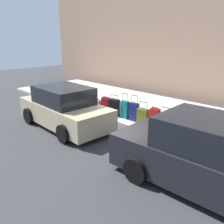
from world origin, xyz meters
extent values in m
plane|color=#333335|center=(0.00, 0.00, 0.00)|extent=(40.00, 40.00, 0.00)
cube|color=#ADA89E|center=(0.00, -2.50, 0.07)|extent=(18.00, 5.00, 0.14)
cube|color=#9E7A60|center=(0.00, -7.13, 4.68)|extent=(24.00, 3.00, 9.36)
cube|color=#0F606B|center=(-3.93, -0.43, 0.46)|extent=(0.37, 0.20, 0.63)
cube|color=black|center=(-3.93, -0.43, 0.46)|extent=(0.38, 0.04, 0.64)
cylinder|color=gray|center=(-4.09, -0.43, 0.79)|extent=(0.02, 0.02, 0.04)
cylinder|color=gray|center=(-3.78, -0.43, 0.79)|extent=(0.02, 0.02, 0.04)
cylinder|color=black|center=(-3.93, -0.43, 0.81)|extent=(0.31, 0.03, 0.02)
cylinder|color=black|center=(-4.10, -0.43, 0.16)|extent=(0.04, 0.02, 0.04)
cylinder|color=black|center=(-3.77, -0.43, 0.16)|extent=(0.04, 0.02, 0.04)
cube|color=black|center=(-3.41, -0.54, 0.40)|extent=(0.44, 0.28, 0.52)
cube|color=black|center=(-3.41, -0.54, 0.40)|extent=(0.43, 0.08, 0.53)
cylinder|color=gray|center=(-3.59, -0.52, 0.76)|extent=(0.02, 0.02, 0.21)
cylinder|color=gray|center=(-3.24, -0.55, 0.76)|extent=(0.02, 0.02, 0.21)
cylinder|color=black|center=(-3.41, -0.54, 0.87)|extent=(0.36, 0.06, 0.02)
cylinder|color=black|center=(-3.60, -0.52, 0.16)|extent=(0.05, 0.02, 0.04)
cylinder|color=black|center=(-3.23, -0.55, 0.16)|extent=(0.05, 0.02, 0.04)
cube|color=maroon|center=(-2.85, -0.56, 0.46)|extent=(0.47, 0.21, 0.64)
cube|color=black|center=(-2.85, -0.56, 0.46)|extent=(0.47, 0.06, 0.66)
cylinder|color=gray|center=(-3.05, -0.57, 0.94)|extent=(0.02, 0.02, 0.31)
cylinder|color=gray|center=(-2.66, -0.55, 0.94)|extent=(0.02, 0.02, 0.31)
cylinder|color=black|center=(-2.85, -0.56, 1.10)|extent=(0.40, 0.05, 0.02)
cylinder|color=black|center=(-3.06, -0.57, 0.16)|extent=(0.05, 0.02, 0.04)
cylinder|color=black|center=(-2.65, -0.55, 0.16)|extent=(0.05, 0.02, 0.04)
cube|color=#9EA0A8|center=(-2.27, -0.43, 0.45)|extent=(0.46, 0.24, 0.62)
cube|color=black|center=(-2.27, -0.43, 0.45)|extent=(0.46, 0.05, 0.63)
cylinder|color=gray|center=(-2.47, -0.44, 0.90)|extent=(0.02, 0.02, 0.28)
cylinder|color=gray|center=(-2.08, -0.43, 0.90)|extent=(0.02, 0.02, 0.28)
cylinder|color=black|center=(-2.27, -0.43, 1.04)|extent=(0.39, 0.03, 0.02)
cylinder|color=black|center=(-2.48, -0.44, 0.16)|extent=(0.04, 0.02, 0.04)
cylinder|color=black|center=(-2.07, -0.43, 0.16)|extent=(0.04, 0.02, 0.04)
cube|color=red|center=(-1.75, -0.50, 0.51)|extent=(0.35, 0.19, 0.75)
cube|color=black|center=(-1.75, -0.50, 0.51)|extent=(0.36, 0.03, 0.76)
cylinder|color=gray|center=(-1.89, -0.50, 0.91)|extent=(0.02, 0.02, 0.04)
cylinder|color=gray|center=(-1.60, -0.50, 0.91)|extent=(0.02, 0.02, 0.04)
cylinder|color=black|center=(-1.75, -0.50, 0.93)|extent=(0.29, 0.02, 0.02)
cylinder|color=black|center=(-1.90, -0.50, 0.16)|extent=(0.04, 0.02, 0.04)
cylinder|color=black|center=(-1.59, -0.50, 0.16)|extent=(0.04, 0.02, 0.04)
cube|color=#59601E|center=(-1.22, -0.47, 0.46)|extent=(0.45, 0.26, 0.63)
cube|color=black|center=(-1.22, -0.47, 0.46)|extent=(0.46, 0.05, 0.64)
cylinder|color=gray|center=(-1.41, -0.47, 0.90)|extent=(0.02, 0.02, 0.26)
cylinder|color=gray|center=(-1.03, -0.46, 0.90)|extent=(0.02, 0.02, 0.26)
cylinder|color=black|center=(-1.22, -0.47, 1.04)|extent=(0.39, 0.03, 0.02)
cylinder|color=black|center=(-1.42, -0.47, 0.16)|extent=(0.04, 0.02, 0.04)
cylinder|color=black|center=(-1.02, -0.46, 0.16)|extent=(0.04, 0.02, 0.04)
cube|color=navy|center=(-0.69, -0.56, 0.51)|extent=(0.35, 0.20, 0.74)
cube|color=black|center=(-0.69, -0.56, 0.51)|extent=(0.36, 0.04, 0.76)
cylinder|color=gray|center=(-0.84, -0.56, 1.04)|extent=(0.02, 0.02, 0.32)
cylinder|color=gray|center=(-0.55, -0.56, 1.04)|extent=(0.02, 0.02, 0.32)
cylinder|color=black|center=(-0.69, -0.56, 1.20)|extent=(0.29, 0.02, 0.02)
cylinder|color=black|center=(-0.85, -0.56, 0.16)|extent=(0.04, 0.02, 0.04)
cylinder|color=black|center=(-0.54, -0.56, 0.16)|extent=(0.04, 0.02, 0.04)
cube|color=#0F606B|center=(-0.21, -0.54, 0.51)|extent=(0.37, 0.22, 0.73)
cube|color=black|center=(-0.21, -0.54, 0.51)|extent=(0.37, 0.05, 0.75)
cylinder|color=gray|center=(-0.36, -0.53, 1.03)|extent=(0.02, 0.02, 0.32)
cylinder|color=gray|center=(-0.07, -0.55, 1.03)|extent=(0.02, 0.02, 0.32)
cylinder|color=black|center=(-0.21, -0.54, 1.19)|extent=(0.30, 0.04, 0.02)
cylinder|color=black|center=(-0.37, -0.53, 0.16)|extent=(0.04, 0.02, 0.04)
cylinder|color=black|center=(-0.06, -0.55, 0.16)|extent=(0.04, 0.02, 0.04)
cube|color=black|center=(0.32, -0.44, 0.51)|extent=(0.47, 0.27, 0.73)
cube|color=black|center=(0.32, -0.44, 0.51)|extent=(0.47, 0.08, 0.75)
cylinder|color=gray|center=(0.12, -0.46, 0.97)|extent=(0.02, 0.02, 0.19)
cylinder|color=gray|center=(0.51, -0.43, 0.97)|extent=(0.02, 0.02, 0.19)
cylinder|color=black|center=(0.32, -0.44, 1.06)|extent=(0.40, 0.05, 0.02)
cylinder|color=black|center=(0.11, -0.46, 0.16)|extent=(0.05, 0.02, 0.04)
cylinder|color=black|center=(0.52, -0.43, 0.16)|extent=(0.05, 0.02, 0.04)
cube|color=maroon|center=(0.87, -0.49, 0.49)|extent=(0.42, 0.23, 0.70)
cube|color=black|center=(0.87, -0.49, 0.49)|extent=(0.41, 0.06, 0.71)
cylinder|color=gray|center=(0.70, -0.50, 0.86)|extent=(0.02, 0.02, 0.04)
cylinder|color=gray|center=(1.04, -0.48, 0.86)|extent=(0.02, 0.02, 0.04)
cylinder|color=black|center=(0.87, -0.49, 0.88)|extent=(0.35, 0.04, 0.02)
cylinder|color=black|center=(0.70, -0.50, 0.16)|extent=(0.05, 0.02, 0.04)
cylinder|color=black|center=(1.05, -0.48, 0.16)|extent=(0.05, 0.02, 0.04)
cube|color=#9EA0A8|center=(1.37, -0.42, 0.40)|extent=(0.36, 0.21, 0.53)
cube|color=black|center=(1.37, -0.42, 0.40)|extent=(0.36, 0.05, 0.54)
cylinder|color=gray|center=(1.23, -0.43, 0.69)|extent=(0.02, 0.02, 0.04)
cylinder|color=gray|center=(1.52, -0.41, 0.69)|extent=(0.02, 0.02, 0.04)
cylinder|color=black|center=(1.37, -0.42, 0.71)|extent=(0.29, 0.03, 0.02)
cylinder|color=black|center=(1.22, -0.43, 0.16)|extent=(0.04, 0.02, 0.04)
cylinder|color=black|center=(1.52, -0.41, 0.16)|extent=(0.04, 0.02, 0.04)
cylinder|color=#99999E|center=(2.07, -0.49, 0.44)|extent=(0.20, 0.20, 0.59)
sphere|color=#99999E|center=(2.07, -0.49, 0.78)|extent=(0.21, 0.21, 0.21)
cylinder|color=#99999E|center=(2.22, -0.49, 0.47)|extent=(0.09, 0.10, 0.09)
cylinder|color=#99999E|center=(1.92, -0.49, 0.47)|extent=(0.09, 0.10, 0.09)
cylinder|color=brown|center=(2.72, -0.34, 0.53)|extent=(0.12, 0.12, 0.78)
cube|color=black|center=(-4.80, 1.58, 0.60)|extent=(4.80, 2.00, 0.84)
cube|color=black|center=(-4.80, 1.58, 1.36)|extent=(2.53, 1.77, 0.69)
cylinder|color=black|center=(-3.37, 2.55, 0.32)|extent=(0.65, 0.25, 0.64)
cylinder|color=black|center=(-3.30, 0.72, 0.32)|extent=(0.65, 0.25, 0.64)
cube|color=tan|center=(1.06, 1.58, 0.57)|extent=(4.25, 1.85, 0.78)
cube|color=black|center=(1.06, 1.58, 1.28)|extent=(2.23, 1.65, 0.64)
cylinder|color=black|center=(2.39, 2.42, 0.32)|extent=(0.65, 0.24, 0.64)
cylinder|color=black|center=(2.34, 0.67, 0.32)|extent=(0.65, 0.24, 0.64)
cylinder|color=black|center=(-0.21, 2.49, 0.32)|extent=(0.65, 0.24, 0.64)
cylinder|color=black|center=(-0.26, 0.74, 0.32)|extent=(0.65, 0.24, 0.64)
camera|label=1|loc=(-6.54, 6.53, 3.38)|focal=38.21mm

